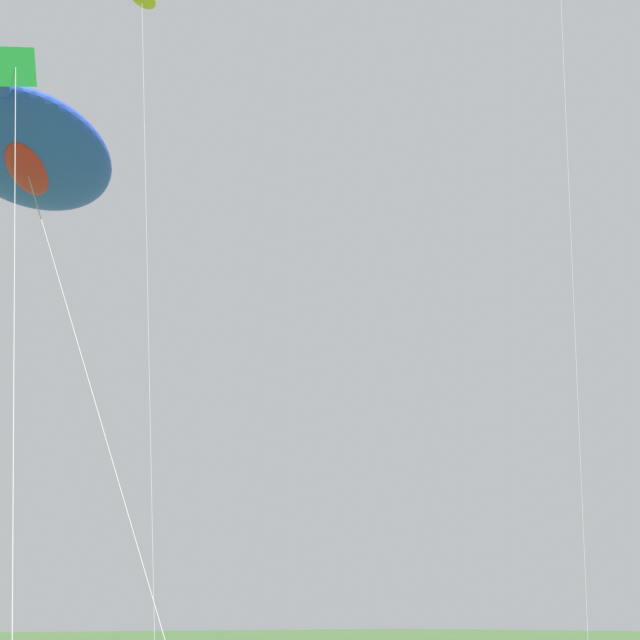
% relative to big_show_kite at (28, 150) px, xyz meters
% --- Properties ---
extents(big_show_kite, '(9.25, 11.69, 13.15)m').
position_rel_big_show_kite_xyz_m(big_show_kite, '(0.00, 0.00, 0.00)').
color(big_show_kite, blue).
rests_on(big_show_kite, ground).
extents(small_kite_streamer_purple, '(1.38, 2.72, 12.46)m').
position_rel_big_show_kite_xyz_m(small_kite_streamer_purple, '(-1.47, -3.73, -1.29)').
color(small_kite_streamer_purple, green).
rests_on(small_kite_streamer_purple, ground).
extents(small_kite_stunt_black, '(2.70, 1.35, 21.15)m').
position_rel_big_show_kite_xyz_m(small_kite_stunt_black, '(3.26, 1.66, 8.12)').
color(small_kite_stunt_black, yellow).
rests_on(small_kite_stunt_black, ground).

